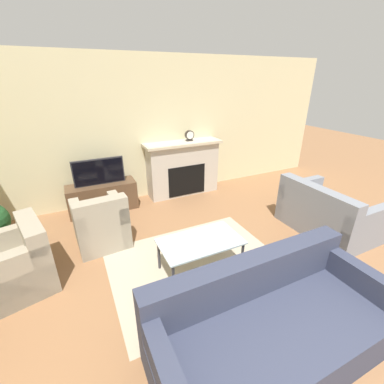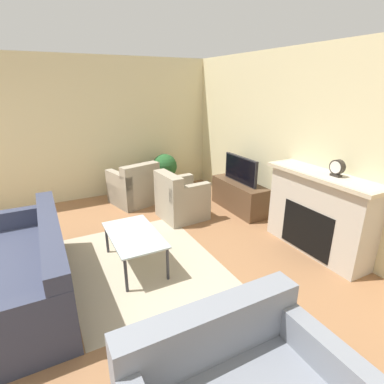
% 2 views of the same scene
% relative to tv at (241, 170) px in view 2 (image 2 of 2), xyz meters
% --- Properties ---
extents(wall_back, '(8.68, 0.06, 2.70)m').
position_rel_tv_xyz_m(wall_back, '(0.92, 0.32, 0.59)').
color(wall_back, beige).
rests_on(wall_back, ground_plane).
extents(wall_left, '(0.06, 7.68, 2.70)m').
position_rel_tv_xyz_m(wall_left, '(-1.95, -2.05, 0.59)').
color(wall_left, beige).
rests_on(wall_left, ground_plane).
extents(area_rug, '(2.22, 1.78, 0.00)m').
position_rel_tv_xyz_m(area_rug, '(0.87, -2.15, -0.76)').
color(area_rug, '#B7A88E').
rests_on(area_rug, ground_plane).
extents(fireplace, '(1.58, 0.47, 1.11)m').
position_rel_tv_xyz_m(fireplace, '(1.66, 0.09, -0.18)').
color(fireplace, '#BCB2A3').
rests_on(fireplace, ground_plane).
extents(tv_stand, '(1.21, 0.42, 0.53)m').
position_rel_tv_xyz_m(tv_stand, '(0.00, 0.00, -0.50)').
color(tv_stand, brown).
rests_on(tv_stand, ground_plane).
extents(tv, '(0.87, 0.06, 0.47)m').
position_rel_tv_xyz_m(tv, '(0.00, 0.00, 0.00)').
color(tv, '#232328').
rests_on(tv, tv_stand).
extents(couch_sectional, '(2.12, 0.95, 0.82)m').
position_rel_tv_xyz_m(couch_sectional, '(0.93, -3.47, -0.48)').
color(couch_sectional, '#33384C').
rests_on(couch_sectional, ground_plane).
extents(armchair_by_window, '(0.92, 0.91, 0.82)m').
position_rel_tv_xyz_m(armchair_by_window, '(-1.18, -1.60, -0.46)').
color(armchair_by_window, '#9E937F').
rests_on(armchair_by_window, ground_plane).
extents(armchair_accent, '(0.75, 0.76, 0.82)m').
position_rel_tv_xyz_m(armchair_accent, '(-0.17, -1.10, -0.46)').
color(armchair_accent, '#9E937F').
rests_on(armchair_accent, ground_plane).
extents(coffee_table, '(1.02, 0.58, 0.44)m').
position_rel_tv_xyz_m(coffee_table, '(0.87, -2.24, -0.37)').
color(coffee_table, '#333338').
rests_on(coffee_table, ground_plane).
extents(potted_plant, '(0.51, 0.51, 0.82)m').
position_rel_tv_xyz_m(potted_plant, '(-1.52, -0.82, -0.23)').
color(potted_plant, '#47474C').
rests_on(potted_plant, ground_plane).
extents(mantel_clock, '(0.18, 0.07, 0.21)m').
position_rel_tv_xyz_m(mantel_clock, '(1.82, 0.09, 0.46)').
color(mantel_clock, '#28231E').
rests_on(mantel_clock, fireplace).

